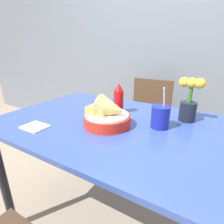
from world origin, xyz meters
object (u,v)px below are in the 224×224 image
(chair_far_window, at_px, (148,115))
(flower_vase, at_px, (189,101))
(food_basket, at_px, (108,115))
(ketchup_bottle, at_px, (119,99))
(drink_cup, at_px, (160,118))

(chair_far_window, relative_size, flower_vase, 3.63)
(food_basket, distance_m, flower_vase, 0.44)
(ketchup_bottle, xyz_separation_m, flower_vase, (0.39, 0.08, 0.02))
(chair_far_window, distance_m, flower_vase, 0.87)
(food_basket, height_order, drink_cup, drink_cup)
(chair_far_window, distance_m, food_basket, 0.99)
(drink_cup, bearing_deg, chair_far_window, 112.06)
(chair_far_window, height_order, flower_vase, flower_vase)
(drink_cup, xyz_separation_m, flower_vase, (0.10, 0.17, 0.06))
(chair_far_window, bearing_deg, food_basket, -84.17)
(food_basket, bearing_deg, chair_far_window, 95.83)
(drink_cup, bearing_deg, ketchup_bottle, 163.12)
(chair_far_window, xyz_separation_m, flower_vase, (0.44, -0.65, 0.37))
(food_basket, relative_size, ketchup_bottle, 1.31)
(chair_far_window, relative_size, drink_cup, 4.07)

